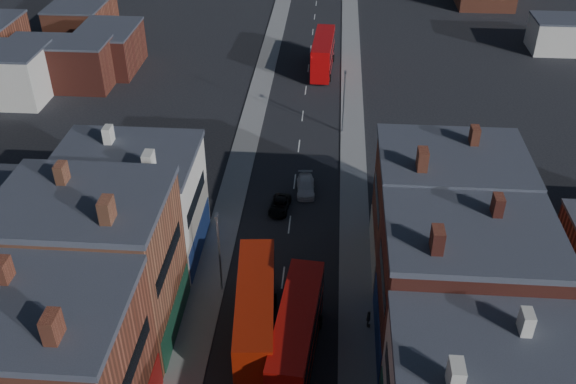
% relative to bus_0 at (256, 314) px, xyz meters
% --- Properties ---
extents(pavement_west, '(3.00, 200.00, 0.12)m').
position_rel_bus_0_xyz_m(pavement_west, '(-5.00, 25.62, -2.83)').
color(pavement_west, gray).
rests_on(pavement_west, ground).
extents(pavement_east, '(3.00, 200.00, 0.12)m').
position_rel_bus_0_xyz_m(pavement_east, '(8.00, 25.62, -2.83)').
color(pavement_east, gray).
rests_on(pavement_east, ground).
extents(lamp_post_2, '(0.25, 0.70, 8.12)m').
position_rel_bus_0_xyz_m(lamp_post_2, '(-3.70, 5.62, 1.81)').
color(lamp_post_2, slate).
rests_on(lamp_post_2, ground).
extents(lamp_post_3, '(0.25, 0.70, 8.12)m').
position_rel_bus_0_xyz_m(lamp_post_3, '(6.70, 35.62, 1.81)').
color(lamp_post_3, slate).
rests_on(lamp_post_3, ground).
extents(bus_0, '(3.93, 12.61, 5.36)m').
position_rel_bus_0_xyz_m(bus_0, '(0.00, 0.00, 0.00)').
color(bus_0, '#AE1F09').
rests_on(bus_0, ground).
extents(bus_1, '(3.77, 12.03, 5.11)m').
position_rel_bus_0_xyz_m(bus_1, '(3.29, -1.82, -0.14)').
color(bus_1, '#B30F0A').
rests_on(bus_1, ground).
extents(bus_2, '(3.44, 12.03, 5.15)m').
position_rel_bus_0_xyz_m(bus_2, '(3.65, 54.85, -0.12)').
color(bus_2, '#AB0708').
rests_on(bus_2, ground).
extents(car_2, '(2.32, 4.26, 1.13)m').
position_rel_bus_0_xyz_m(car_2, '(0.30, 18.15, -2.33)').
color(car_2, black).
rests_on(car_2, ground).
extents(car_3, '(2.18, 4.73, 1.34)m').
position_rel_bus_0_xyz_m(car_3, '(2.79, 21.78, -2.22)').
color(car_3, silver).
rests_on(car_3, ground).
extents(ped_3, '(0.57, 0.99, 1.59)m').
position_rel_bus_0_xyz_m(ped_3, '(8.91, 2.09, -1.98)').
color(ped_3, '#5B564E').
rests_on(ped_3, pavement_east).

